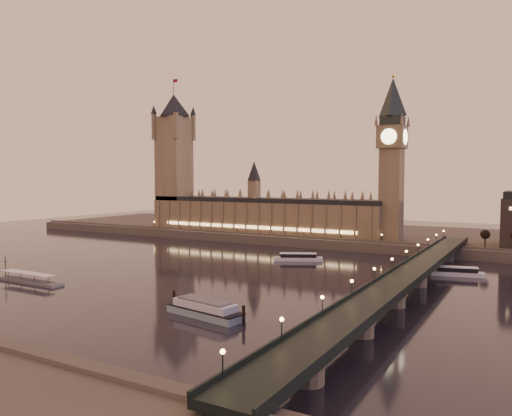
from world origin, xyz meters
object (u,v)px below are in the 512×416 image
Objects in this scene: cruise_boat_b at (458,272)px; moored_barge at (205,309)px; cruise_boat_a at (298,257)px; pontoon_pier at (29,280)px.

moored_barge reaches higher than cruise_boat_b.
cruise_boat_a is 1.10× the size of cruise_boat_b.
cruise_boat_b is 130.05m from moored_barge.
moored_barge is (20.09, -116.18, 0.70)m from cruise_boat_a.
cruise_boat_a is at bearing 54.74° from pontoon_pier.
cruise_boat_b is at bearing 71.10° from moored_barge.
pontoon_pier is (-160.56, -108.41, -0.80)m from cruise_boat_b.
cruise_boat_b is 0.73× the size of moored_barge.
pontoon_pier reaches higher than moored_barge.
cruise_boat_b reaches higher than cruise_boat_a.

